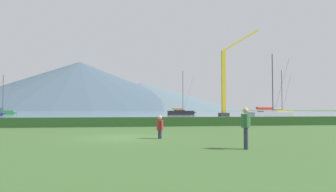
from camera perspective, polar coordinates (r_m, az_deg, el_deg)
name	(u,v)px	position (r m, az deg, el deg)	size (l,w,h in m)	color
ground_plane	(123,138)	(17.24, -8.47, -7.75)	(1000.00, 1000.00, 0.00)	#3D602D
harbor_water	(122,112)	(154.18, -8.70, -3.09)	(320.00, 246.00, 0.00)	slate
hedge_line	(122,122)	(28.19, -8.56, -4.84)	(80.00, 1.20, 0.86)	#284C23
sailboat_slip_0	(181,112)	(88.84, 2.50, -3.07)	(8.74, 3.18, 12.83)	black
sailboat_slip_2	(281,113)	(81.46, 20.44, -3.01)	(8.09, 3.91, 11.50)	gold
sailboat_slip_4	(270,115)	(51.60, 18.72, -3.37)	(8.58, 3.69, 10.64)	#9E9EA3
sailboat_slip_7	(1,112)	(109.44, -28.98, -2.65)	(9.08, 4.41, 12.60)	#236B38
person_seated_viewer	(160,126)	(16.46, -1.53, -5.63)	(0.36, 0.56, 1.25)	#2D3347
person_standing_walker	(246,125)	(12.47, 14.42, -5.23)	(0.36, 0.56, 1.65)	#2D3347
dock_crane	(225,85)	(69.50, 10.72, 1.96)	(9.53, 2.00, 20.07)	#333338
distant_hill_west_ridge	(142,97)	(424.53, -4.93, -0.10)	(269.25, 269.25, 39.04)	slate
distant_hill_central_peak	(80,86)	(432.86, -16.31, 1.80)	(339.58, 339.58, 67.01)	#425666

